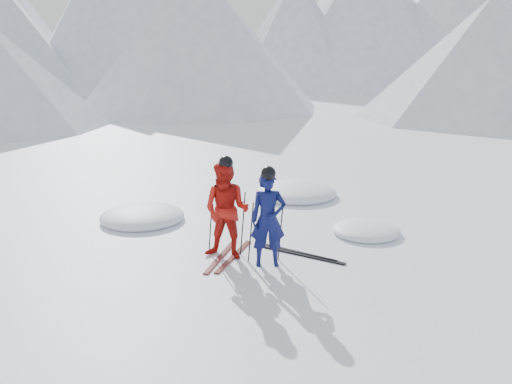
{
  "coord_description": "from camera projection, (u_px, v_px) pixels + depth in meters",
  "views": [
    {
      "loc": [
        -2.17,
        -9.53,
        3.76
      ],
      "look_at": [
        -1.62,
        0.5,
        1.1
      ],
      "focal_mm": 38.0,
      "sensor_mm": 36.0,
      "label": 1
    }
  ],
  "objects": [
    {
      "name": "ski_loose_a",
      "position": [
        297.0,
        252.0,
        10.3
      ],
      "size": [
        1.41,
        1.09,
        0.03
      ],
      "primitive_type": "cube",
      "rotation": [
        0.0,
        0.0,
        0.93
      ],
      "color": "black",
      "rests_on": "ground"
    },
    {
      "name": "pole_red_left",
      "position": [
        211.0,
        222.0,
        10.17
      ],
      "size": [
        0.12,
        0.1,
        1.21
      ],
      "primitive_type": "cylinder",
      "rotation": [
        0.06,
        0.08,
        0.0
      ],
      "color": "black",
      "rests_on": "ground"
    },
    {
      "name": "pole_blue_left",
      "position": [
        251.0,
        232.0,
        9.73
      ],
      "size": [
        0.12,
        0.08,
        1.13
      ],
      "primitive_type": "cylinder",
      "rotation": [
        0.05,
        0.08,
        0.0
      ],
      "color": "black",
      "rests_on": "ground"
    },
    {
      "name": "ski_loose_b",
      "position": [
        303.0,
        255.0,
        10.16
      ],
      "size": [
        1.44,
        1.05,
        0.03
      ],
      "primitive_type": "cube",
      "rotation": [
        0.0,
        0.0,
        0.96
      ],
      "color": "black",
      "rests_on": "ground"
    },
    {
      "name": "skier_red",
      "position": [
        227.0,
        210.0,
        9.87
      ],
      "size": [
        1.06,
        0.95,
        1.82
      ],
      "primitive_type": "imported",
      "rotation": [
        0.0,
        0.0,
        -0.35
      ],
      "color": "#B8150E",
      "rests_on": "ground"
    },
    {
      "name": "snow_lumps",
      "position": [
        274.0,
        214.0,
        12.75
      ],
      "size": [
        9.07,
        7.85,
        0.47
      ],
      "color": "white",
      "rests_on": "ground"
    },
    {
      "name": "pole_red_right",
      "position": [
        243.0,
        223.0,
        10.11
      ],
      "size": [
        0.12,
        0.09,
        1.21
      ],
      "primitive_type": "cylinder",
      "rotation": [
        -0.05,
        0.08,
        0.0
      ],
      "color": "black",
      "rests_on": "ground"
    },
    {
      "name": "pole_blue_right",
      "position": [
        281.0,
        230.0,
        9.85
      ],
      "size": [
        0.12,
        0.07,
        1.13
      ],
      "primitive_type": "cylinder",
      "rotation": [
        -0.04,
        0.08,
        0.0
      ],
      "color": "black",
      "rests_on": "ground"
    },
    {
      "name": "ski_worn_left",
      "position": [
        221.0,
        256.0,
        10.09
      ],
      "size": [
        0.61,
        1.65,
        0.03
      ],
      "primitive_type": "cube",
      "rotation": [
        0.0,
        0.0,
        -0.31
      ],
      "color": "black",
      "rests_on": "ground"
    },
    {
      "name": "ground",
      "position": [
        342.0,
        253.0,
        10.28
      ],
      "size": [
        160.0,
        160.0,
        0.0
      ],
      "primitive_type": "plane",
      "color": "white",
      "rests_on": "ground"
    },
    {
      "name": "ski_worn_right",
      "position": [
        234.0,
        256.0,
        10.1
      ],
      "size": [
        0.72,
        1.61,
        0.03
      ],
      "primitive_type": "cube",
      "rotation": [
        0.0,
        0.0,
        -0.38
      ],
      "color": "black",
      "rests_on": "ground"
    },
    {
      "name": "mountain_range",
      "position": [
        324.0,
        11.0,
        42.95
      ],
      "size": [
        106.15,
        62.94,
        15.53
      ],
      "color": "#B2BCD1",
      "rests_on": "ground"
    },
    {
      "name": "skier_blue",
      "position": [
        268.0,
        220.0,
        9.53
      ],
      "size": [
        0.62,
        0.41,
        1.7
      ],
      "primitive_type": "imported",
      "rotation": [
        0.0,
        0.0,
        0.01
      ],
      "color": "#0B1047",
      "rests_on": "ground"
    }
  ]
}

